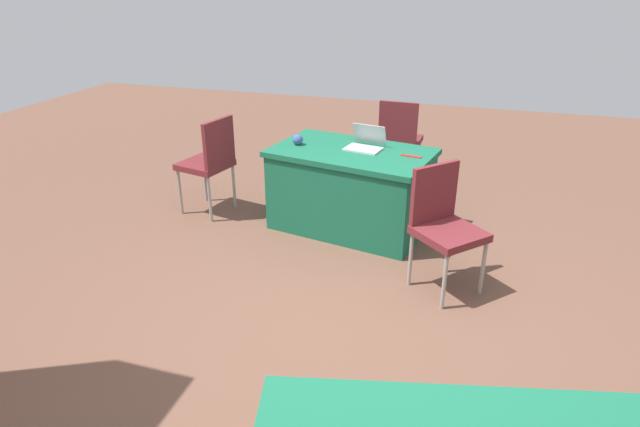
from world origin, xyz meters
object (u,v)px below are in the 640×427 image
(chair_near_front, at_px, (210,159))
(table_foreground, at_px, (351,189))
(chair_back_row, at_px, (444,221))
(laptop_silver, at_px, (365,144))
(yarn_ball, at_px, (298,140))
(scissors_red, at_px, (411,156))
(chair_tucked_right, at_px, (399,136))

(chair_near_front, bearing_deg, table_foreground, -74.34)
(chair_back_row, distance_m, laptop_silver, 1.24)
(chair_back_row, xyz_separation_m, yarn_ball, (1.44, -0.83, 0.26))
(scissors_red, bearing_deg, chair_back_row, -54.87)
(chair_near_front, distance_m, chair_back_row, 2.43)
(chair_near_front, bearing_deg, chair_tucked_right, -38.93)
(chair_near_front, xyz_separation_m, yarn_ball, (-0.88, -0.10, 0.25))
(chair_tucked_right, height_order, yarn_ball, chair_tucked_right)
(chair_back_row, bearing_deg, yarn_ball, -77.59)
(table_foreground, xyz_separation_m, chair_back_row, (-0.92, 0.82, 0.17))
(chair_back_row, height_order, scissors_red, chair_back_row)
(table_foreground, relative_size, scissors_red, 8.66)
(table_foreground, distance_m, chair_near_front, 1.42)
(yarn_ball, height_order, scissors_red, yarn_ball)
(laptop_silver, relative_size, yarn_ball, 3.71)
(table_foreground, relative_size, laptop_silver, 4.27)
(laptop_silver, bearing_deg, table_foreground, 49.04)
(table_foreground, bearing_deg, chair_tucked_right, -100.78)
(chair_tucked_right, bearing_deg, scissors_red, -73.84)
(laptop_silver, bearing_deg, chair_tucked_right, -85.96)
(chair_tucked_right, bearing_deg, yarn_ball, -119.02)
(chair_tucked_right, bearing_deg, table_foreground, -98.20)
(table_foreground, bearing_deg, chair_near_front, 3.65)
(table_foreground, bearing_deg, chair_back_row, 138.19)
(chair_near_front, relative_size, laptop_silver, 2.68)
(table_foreground, height_order, yarn_ball, yarn_ball)
(table_foreground, distance_m, scissors_red, 0.66)
(chair_tucked_right, height_order, chair_back_row, chair_tucked_right)
(table_foreground, height_order, chair_back_row, chair_back_row)
(laptop_silver, relative_size, scissors_red, 2.03)
(chair_tucked_right, xyz_separation_m, yarn_ball, (0.76, 1.23, 0.24))
(chair_near_front, bearing_deg, chair_back_row, -95.50)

